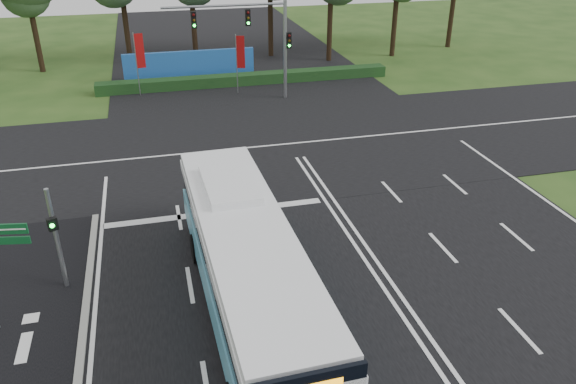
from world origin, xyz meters
name	(u,v)px	position (x,y,z in m)	size (l,w,h in m)	color
ground	(364,260)	(0.00, 0.00, 0.00)	(120.00, 120.00, 0.00)	#264617
road_main	(364,260)	(0.00, 0.00, 0.02)	(20.00, 120.00, 0.04)	black
road_cross	(287,144)	(0.00, 12.00, 0.03)	(120.00, 14.00, 0.05)	black
kerb_strip	(80,361)	(-10.10, -3.00, 0.06)	(0.25, 18.00, 0.12)	gray
city_bus	(247,268)	(-4.85, -2.07, 1.85)	(3.04, 12.85, 3.67)	#57ABC9
pedestrian_signal	(56,236)	(-10.83, 0.97, 2.12)	(0.36, 0.44, 3.88)	gray
banner_flag_left	(139,55)	(-7.66, 23.59, 2.89)	(0.65, 0.16, 4.43)	gray
banner_flag_mid	(240,55)	(-0.85, 22.25, 2.75)	(0.61, 0.20, 4.20)	gray
traffic_light_gantry	(259,32)	(0.21, 20.50, 4.66)	(8.41, 0.28, 7.00)	gray
hedge	(247,79)	(0.00, 24.50, 0.40)	(22.00, 1.20, 0.80)	#123315
blue_hoarding	(190,65)	(-4.00, 27.00, 1.10)	(10.00, 0.30, 2.20)	#205CB0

